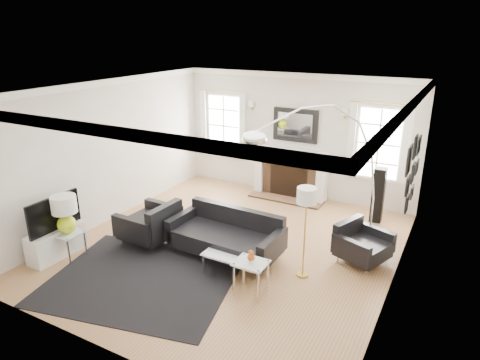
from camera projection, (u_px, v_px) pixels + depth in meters
The scene contains 25 objects.
floor at pixel (231, 246), 7.68m from camera, with size 6.00×6.00×0.00m, color olive.
back_wall at pixel (296, 136), 9.70m from camera, with size 5.50×0.04×2.80m, color silver.
front_wall at pixel (96, 248), 4.72m from camera, with size 5.50×0.04×2.80m, color silver.
left_wall at pixel (110, 152), 8.45m from camera, with size 0.04×6.00×2.80m, color silver.
right_wall at pixel (401, 202), 5.98m from camera, with size 0.04×6.00×2.80m, color silver.
ceiling at pixel (230, 88), 6.75m from camera, with size 5.50×6.00×0.02m, color white.
crown_molding at pixel (230, 92), 6.77m from camera, with size 5.50×6.00×0.12m, color white.
fireplace at pixel (291, 174), 9.81m from camera, with size 1.70×0.69×1.11m.
mantel_mirror at pixel (295, 125), 9.58m from camera, with size 1.05×0.07×0.75m.
window_left at pixel (224, 125), 10.47m from camera, with size 1.24×0.15×1.62m.
window_right at pixel (379, 144), 8.81m from camera, with size 1.24×0.15×1.62m.
gallery_wall at pixel (413, 168), 7.02m from camera, with size 0.04×1.73×1.29m.
tv_unit at pixel (56, 238), 7.26m from camera, with size 0.35×1.00×1.09m.
area_rug at pixel (142, 279), 6.67m from camera, with size 2.78×2.31×0.01m, color black.
sofa at pixel (227, 236), 7.30m from camera, with size 1.97×0.96×0.63m.
armchair_left at pixel (152, 224), 7.70m from camera, with size 0.91×1.00×0.65m.
armchair_right at pixel (360, 244), 7.10m from camera, with size 0.96×1.01×0.55m.
coffee_table at pixel (234, 251), 6.86m from camera, with size 0.79×0.79×0.35m.
side_table_left at pixel (69, 238), 7.18m from camera, with size 0.43×0.43×0.47m.
nesting_table at pixel (251, 269), 6.18m from camera, with size 0.47×0.40×0.52m.
gourd_lamp at pixel (65, 212), 7.02m from camera, with size 0.41×0.41×0.66m.
orange_vase at pixel (251, 256), 6.11m from camera, with size 0.11×0.11×0.18m.
arc_floor_lamp at pixel (317, 176), 6.83m from camera, with size 1.91×1.77×2.70m.
stick_floor_lamp at pixel (307, 200), 6.34m from camera, with size 0.30×0.30×1.48m.
speaker_tower at pixel (378, 195), 8.52m from camera, with size 0.22×0.22×1.12m, color black.
Camera 1 is at (3.40, -5.94, 3.68)m, focal length 32.00 mm.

